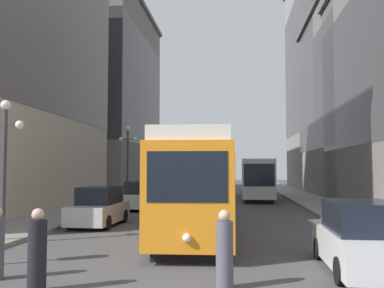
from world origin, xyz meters
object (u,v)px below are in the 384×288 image
streetcar (199,182)px  pedestrian_crossing_far (37,252)px  parked_car_right_far (362,239)px  lamp_post_left_near (5,146)px  parked_car_left_near (99,208)px  lamp_post_left_far (128,152)px  transit_bus (257,177)px  pedestrian_crossing_near (225,252)px  parked_car_left_far (140,196)px  parked_car_left_mid (164,189)px

streetcar → pedestrian_crossing_far: bearing=-108.5°
parked_car_right_far → lamp_post_left_near: 12.20m
streetcar → lamp_post_left_near: bearing=-152.2°
parked_car_left_near → lamp_post_left_far: (-1.90, 12.44, 3.12)m
parked_car_left_near → parked_car_right_far: 12.51m
transit_bus → lamp_post_left_far: size_ratio=2.04×
parked_car_right_far → pedestrian_crossing_near: parked_car_right_far is taller
transit_bus → pedestrian_crossing_near: bearing=-93.3°
pedestrian_crossing_far → lamp_post_left_far: 23.48m
streetcar → parked_car_left_near: 5.12m
parked_car_left_far → lamp_post_left_near: size_ratio=0.98×
streetcar → pedestrian_crossing_near: size_ratio=8.03×
parked_car_left_near → parked_car_left_far: size_ratio=0.87×
parked_car_left_near → parked_car_right_far: size_ratio=0.96×
parked_car_left_mid → parked_car_left_far: bearing=-91.3°
transit_bus → pedestrian_crossing_far: transit_bus is taller
pedestrian_crossing_far → lamp_post_left_far: size_ratio=0.31×
parked_car_left_near → parked_car_left_mid: bearing=91.2°
lamp_post_left_far → parked_car_left_mid: bearing=71.2°
parked_car_left_far → transit_bus: bearing=49.2°
parked_car_left_mid → streetcar: bearing=-77.2°
transit_bus → pedestrian_crossing_near: size_ratio=6.85×
parked_car_left_mid → parked_car_left_far: size_ratio=0.93×
parked_car_left_far → lamp_post_left_far: lamp_post_left_far is taller
streetcar → parked_car_left_far: bearing=114.8°
lamp_post_left_far → transit_bus: bearing=31.1°
streetcar → parked_car_right_far: bearing=-57.1°
lamp_post_left_near → transit_bus: bearing=66.7°
parked_car_left_near → pedestrian_crossing_near: 11.61m
lamp_post_left_far → pedestrian_crossing_near: bearing=-70.2°
transit_bus → parked_car_left_far: 13.14m
parked_car_right_far → lamp_post_left_far: (-11.53, 20.42, 3.12)m
parked_car_right_far → pedestrian_crossing_near: 3.96m
pedestrian_crossing_far → parked_car_right_far: bearing=-128.4°
parked_car_right_far → parked_car_left_near: bearing=-38.7°
transit_bus → parked_car_left_far: (-8.27, -10.16, -1.10)m
parked_car_left_mid → lamp_post_left_near: lamp_post_left_near is taller
parked_car_right_far → pedestrian_crossing_far: bearing=19.3°
parked_car_left_mid → lamp_post_left_near: (-1.90, -23.01, 2.62)m
streetcar → parked_car_left_mid: (-4.84, 19.14, -1.26)m
transit_bus → pedestrian_crossing_far: 29.73m
parked_car_right_far → transit_bus: bearing=-86.1°
streetcar → parked_car_left_far: streetcar is taller
parked_car_left_near → parked_car_left_mid: (-0.00, 18.02, 0.00)m
lamp_post_left_near → parked_car_right_far: bearing=-14.5°
transit_bus → lamp_post_left_near: lamp_post_left_near is taller
lamp_post_left_near → lamp_post_left_far: bearing=90.0°
transit_bus → parked_car_right_far: bearing=-86.1°
parked_car_left_mid → lamp_post_left_far: size_ratio=0.78×
parked_car_left_far → lamp_post_left_near: 13.80m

